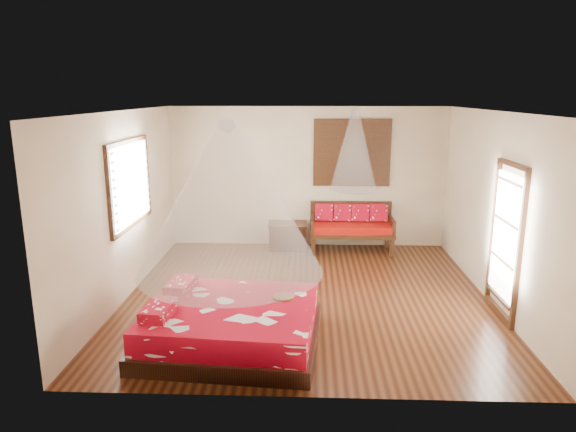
{
  "coord_description": "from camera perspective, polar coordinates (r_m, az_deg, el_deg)",
  "views": [
    {
      "loc": [
        0.0,
        -7.45,
        3.05
      ],
      "look_at": [
        -0.3,
        0.45,
        1.15
      ],
      "focal_mm": 32.0,
      "sensor_mm": 36.0,
      "label": 1
    }
  ],
  "objects": [
    {
      "name": "glazed_door",
      "position": [
        7.63,
        22.99,
        -2.64
      ],
      "size": [
        0.08,
        1.02,
        2.16
      ],
      "color": "black",
      "rests_on": "floor"
    },
    {
      "name": "mosquito_net_main",
      "position": [
        6.04,
        -6.59,
        1.97
      ],
      "size": [
        2.23,
        2.23,
        1.8
      ],
      "primitive_type": "cone",
      "color": "white",
      "rests_on": "ceiling"
    },
    {
      "name": "bed",
      "position": [
        6.55,
        -6.37,
        -11.85
      ],
      "size": [
        2.25,
        2.07,
        0.64
      ],
      "rotation": [
        0.0,
        0.0,
        -0.08
      ],
      "color": "black",
      "rests_on": "floor"
    },
    {
      "name": "wine_tray",
      "position": [
        6.61,
        -0.51,
        -8.62
      ],
      "size": [
        0.27,
        0.27,
        0.22
      ],
      "rotation": [
        0.0,
        0.0,
        -0.31
      ],
      "color": "brown",
      "rests_on": "bed"
    },
    {
      "name": "window_left",
      "position": [
        8.23,
        -17.09,
        3.47
      ],
      "size": [
        0.1,
        1.74,
        1.34
      ],
      "color": "black",
      "rests_on": "wall_left"
    },
    {
      "name": "storage_chest",
      "position": [
        10.29,
        -0.03,
        -2.2
      ],
      "size": [
        0.76,
        0.56,
        0.52
      ],
      "rotation": [
        0.0,
        0.0,
        0.01
      ],
      "color": "black",
      "rests_on": "floor"
    },
    {
      "name": "room",
      "position": [
        7.63,
        2.15,
        1.01
      ],
      "size": [
        5.54,
        5.54,
        2.84
      ],
      "color": "black",
      "rests_on": "ground"
    },
    {
      "name": "daybed",
      "position": [
        10.18,
        7.06,
        -0.99
      ],
      "size": [
        1.62,
        0.72,
        0.94
      ],
      "color": "black",
      "rests_on": "floor"
    },
    {
      "name": "mosquito_net_daybed",
      "position": [
        9.8,
        7.37,
        7.25
      ],
      "size": [
        0.91,
        0.91,
        1.5
      ],
      "primitive_type": "cone",
      "color": "white",
      "rests_on": "ceiling"
    },
    {
      "name": "shutter_panel",
      "position": [
        10.27,
        7.12,
        6.98
      ],
      "size": [
        1.52,
        0.06,
        1.32
      ],
      "color": "black",
      "rests_on": "wall_back"
    }
  ]
}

